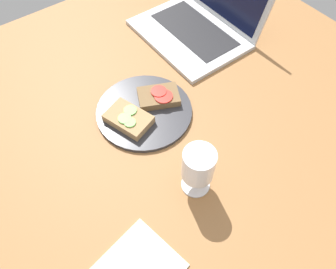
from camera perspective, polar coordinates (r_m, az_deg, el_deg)
wooden_table at (r=85.13cm, az=2.11°, el=-0.32°), size 140.00×140.00×3.00cm
plate at (r=87.69cm, az=-4.16°, el=4.08°), size 25.50×25.50×1.06cm
sandwich_with_tomato at (r=88.61cm, az=-1.61°, el=6.68°), size 11.26×12.93×2.66cm
sandwich_with_cucumber at (r=84.37cm, az=-6.90°, el=2.77°), size 13.22×10.77×2.61cm
wine_glass at (r=68.95cm, az=5.30°, el=-5.52°), size 7.05×7.05×13.29cm
laptop at (r=110.79cm, az=5.72°, el=19.18°), size 34.76×30.29×19.36cm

